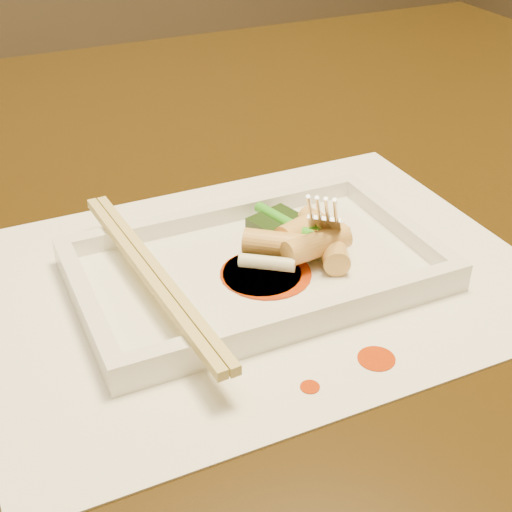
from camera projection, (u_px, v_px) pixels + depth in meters
name	position (u px, v px, depth m)	size (l,w,h in m)	color
table	(166.00, 275.00, 0.71)	(1.40, 0.90, 0.75)	black
placemat	(256.00, 277.00, 0.52)	(0.40, 0.30, 0.00)	white
sauce_splatter_a	(376.00, 359.00, 0.45)	(0.02, 0.02, 0.00)	#BC3305
sauce_splatter_b	(310.00, 387.00, 0.42)	(0.01, 0.01, 0.00)	#BC3305
plate_base	(256.00, 272.00, 0.52)	(0.26, 0.16, 0.01)	white
plate_rim_far	(217.00, 214.00, 0.57)	(0.26, 0.01, 0.01)	white
plate_rim_near	(304.00, 316.00, 0.46)	(0.26, 0.01, 0.01)	white
plate_rim_left	(86.00, 302.00, 0.47)	(0.01, 0.14, 0.01)	white
plate_rim_right	(399.00, 224.00, 0.56)	(0.01, 0.14, 0.01)	white
veg_piece	(275.00, 224.00, 0.56)	(0.04, 0.03, 0.01)	black
scallion_white	(267.00, 263.00, 0.50)	(0.01, 0.01, 0.04)	#EAEACC
scallion_green	(295.00, 227.00, 0.54)	(0.01, 0.01, 0.09)	#299417
chopstick_a	(146.00, 274.00, 0.48)	(0.01, 0.23, 0.01)	tan
chopstick_b	(157.00, 271.00, 0.48)	(0.01, 0.23, 0.01)	tan
fork	(333.00, 148.00, 0.52)	(0.09, 0.10, 0.14)	silver
sauce_blob_0	(256.00, 270.00, 0.51)	(0.05, 0.05, 0.00)	#BC3305
sauce_blob_1	(267.00, 274.00, 0.51)	(0.06, 0.06, 0.00)	#BC3305
sauce_blob_2	(261.00, 273.00, 0.51)	(0.06, 0.06, 0.00)	#BC3305
rice_cake_0	(323.00, 226.00, 0.55)	(0.02, 0.02, 0.04)	#E7C36C
rice_cake_1	(333.00, 247.00, 0.52)	(0.02, 0.02, 0.05)	#E7C36C
rice_cake_2	(317.00, 245.00, 0.51)	(0.02, 0.02, 0.05)	#E7C36C
rice_cake_3	(301.00, 230.00, 0.54)	(0.02, 0.02, 0.04)	#E7C36C
rice_cake_4	(277.00, 244.00, 0.53)	(0.02, 0.02, 0.05)	#E7C36C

